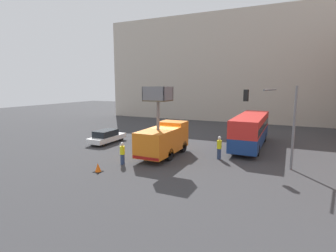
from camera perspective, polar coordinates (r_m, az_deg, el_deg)
name	(u,v)px	position (r m, az deg, el deg)	size (l,w,h in m)	color
ground_plane	(167,154)	(23.35, -0.19, -6.07)	(120.00, 120.00, 0.00)	#38383A
building_backdrop_far	(233,69)	(48.93, 13.98, 11.95)	(44.00, 10.00, 17.71)	#BCB2A3
utility_truck	(163,138)	(22.22, -1.01, -2.66)	(2.32, 6.00, 5.92)	orange
city_bus	(251,129)	(26.77, 17.56, -0.53)	(2.43, 10.20, 3.15)	navy
traffic_light_pole	(276,112)	(20.62, 22.39, 2.78)	(3.74, 3.48, 6.00)	slate
road_worker_near_truck	(122,153)	(20.44, -9.90, -5.89)	(0.38, 0.38, 1.74)	navy
road_worker_directing	(219,147)	(21.97, 11.08, -4.62)	(0.38, 0.38, 1.91)	navy
traffic_cone_near_truck	(98,168)	(19.22, -15.00, -8.78)	(0.56, 0.56, 0.64)	black
parked_car_curbside	(107,136)	(28.15, -13.21, -2.23)	(1.73, 4.52, 1.40)	silver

